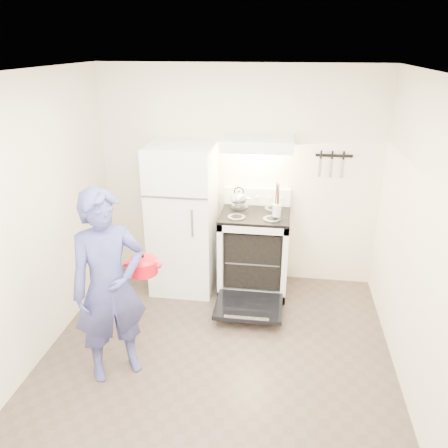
{
  "coord_description": "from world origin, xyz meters",
  "views": [
    {
      "loc": [
        0.53,
        -3.01,
        2.7
      ],
      "look_at": [
        -0.05,
        1.0,
        1.0
      ],
      "focal_mm": 35.0,
      "sensor_mm": 36.0,
      "label": 1
    }
  ],
  "objects": [
    {
      "name": "oven_rack",
      "position": [
        0.23,
        1.48,
        0.44
      ],
      "size": [
        0.6,
        0.52,
        0.01
      ],
      "primitive_type": "cube",
      "color": "gray",
      "rests_on": "stove_body"
    },
    {
      "name": "dutch_oven",
      "position": [
        -0.64,
        0.17,
        0.91
      ],
      "size": [
        0.33,
        0.26,
        0.22
      ],
      "primitive_type": null,
      "color": "red",
      "rests_on": "person"
    },
    {
      "name": "tea_kettle",
      "position": [
        0.03,
        1.59,
        1.08
      ],
      "size": [
        0.21,
        0.17,
        0.26
      ],
      "primitive_type": null,
      "color": "silver",
      "rests_on": "cooktop"
    },
    {
      "name": "person",
      "position": [
        -0.84,
        -0.09,
        0.84
      ],
      "size": [
        0.73,
        0.69,
        1.69
      ],
      "primitive_type": "imported",
      "rotation": [
        0.0,
        0.0,
        0.64
      ],
      "color": "navy",
      "rests_on": "floor"
    },
    {
      "name": "back_wall",
      "position": [
        0.0,
        1.8,
        1.25
      ],
      "size": [
        3.2,
        0.02,
        2.5
      ],
      "primitive_type": "cube",
      "color": "#EFE7CB",
      "rests_on": "ground"
    },
    {
      "name": "refrigerator",
      "position": [
        -0.58,
        1.45,
        0.85
      ],
      "size": [
        0.7,
        0.7,
        1.7
      ],
      "primitive_type": "cube",
      "color": "white",
      "rests_on": "floor"
    },
    {
      "name": "knife_strip",
      "position": [
        1.05,
        1.79,
        1.55
      ],
      "size": [
        0.4,
        0.02,
        0.03
      ],
      "primitive_type": "cube",
      "color": "black",
      "rests_on": "back_wall"
    },
    {
      "name": "utensil_jar",
      "position": [
        0.47,
        1.35,
        1.05
      ],
      "size": [
        0.1,
        0.1,
        0.13
      ],
      "primitive_type": "cylinder",
      "rotation": [
        0.0,
        0.0,
        -0.09
      ],
      "color": "silver",
      "rests_on": "cooktop"
    },
    {
      "name": "floor",
      "position": [
        0.0,
        0.0,
        0.0
      ],
      "size": [
        3.6,
        3.6,
        0.0
      ],
      "primitive_type": "plane",
      "color": "#4F4038",
      "rests_on": "ground"
    },
    {
      "name": "pizza_stone",
      "position": [
        0.21,
        1.57,
        0.45
      ],
      "size": [
        0.32,
        0.32,
        0.02
      ],
      "primitive_type": "cylinder",
      "color": "#856043",
      "rests_on": "oven_rack"
    },
    {
      "name": "stove_body",
      "position": [
        0.23,
        1.48,
        0.46
      ],
      "size": [
        0.76,
        0.65,
        0.92
      ],
      "primitive_type": "cube",
      "color": "white",
      "rests_on": "floor"
    },
    {
      "name": "backsplash",
      "position": [
        0.23,
        1.76,
        1.05
      ],
      "size": [
        0.76,
        0.07,
        0.2
      ],
      "primitive_type": "cube",
      "color": "white",
      "rests_on": "cooktop"
    },
    {
      "name": "range_hood",
      "position": [
        0.23,
        1.55,
        1.71
      ],
      "size": [
        0.76,
        0.5,
        0.12
      ],
      "primitive_type": "cube",
      "color": "white",
      "rests_on": "back_wall"
    },
    {
      "name": "oven_door",
      "position": [
        0.23,
        0.88,
        0.12
      ],
      "size": [
        0.7,
        0.54,
        0.04
      ],
      "primitive_type": "cube",
      "color": "black",
      "rests_on": "floor"
    },
    {
      "name": "cooktop",
      "position": [
        0.23,
        1.48,
        0.94
      ],
      "size": [
        0.76,
        0.65,
        0.03
      ],
      "primitive_type": "cube",
      "color": "black",
      "rests_on": "stove_body"
    }
  ]
}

